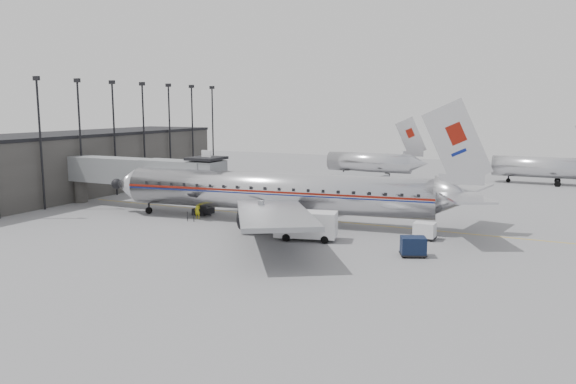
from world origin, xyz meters
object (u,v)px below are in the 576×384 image
object	(u,v)px
ramp_worker	(198,210)
baggage_cart_white	(425,231)
service_van	(307,225)
airliner	(283,192)
baggage_cart_navy	(413,246)

from	to	relation	value
ramp_worker	baggage_cart_white	bearing A→B (deg)	-2.21
service_van	baggage_cart_white	distance (m)	10.65
airliner	baggage_cart_navy	xyz separation A→B (m)	(15.11, -7.30, -2.35)
service_van	baggage_cart_white	bearing A→B (deg)	14.06
ramp_worker	baggage_cart_navy	bearing A→B (deg)	-16.64
airliner	service_van	size ratio (longest dim) A/B	6.88
airliner	baggage_cart_navy	world-z (taller)	airliner
baggage_cart_white	service_van	bearing A→B (deg)	-152.30
service_van	baggage_cart_navy	bearing A→B (deg)	-20.76
airliner	ramp_worker	xyz separation A→B (m)	(-9.21, -1.90, -2.32)
baggage_cart_white	ramp_worker	xyz separation A→B (m)	(-23.94, -0.79, 0.06)
airliner	ramp_worker	world-z (taller)	airliner
baggage_cart_navy	baggage_cart_white	xyz separation A→B (m)	(-0.39, 6.20, -0.03)
service_van	ramp_worker	xyz separation A→B (m)	(-14.40, 3.90, -0.48)
airliner	baggage_cart_white	distance (m)	14.96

